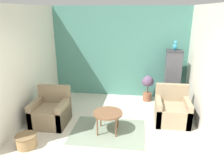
# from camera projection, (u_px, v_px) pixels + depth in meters

# --- Properties ---
(ground_plane) EXTENTS (20.00, 20.00, 0.00)m
(ground_plane) POSITION_uv_depth(u_px,v_px,m) (99.00, 168.00, 3.80)
(ground_plane) COLOR beige
(ground_plane) RESTS_ON ground
(wall_back_accent) EXTENTS (4.19, 0.06, 2.74)m
(wall_back_accent) POSITION_uv_depth(u_px,v_px,m) (120.00, 53.00, 6.67)
(wall_back_accent) COLOR #4C897A
(wall_back_accent) RESTS_ON ground_plane
(wall_left) EXTENTS (0.06, 3.50, 2.74)m
(wall_left) POSITION_uv_depth(u_px,v_px,m) (27.00, 64.00, 5.26)
(wall_left) COLOR silver
(wall_left) RESTS_ON ground_plane
(wall_right) EXTENTS (0.06, 3.50, 2.74)m
(wall_right) POSITION_uv_depth(u_px,v_px,m) (206.00, 70.00, 4.75)
(wall_right) COLOR silver
(wall_right) RESTS_ON ground_plane
(area_rug) EXTENTS (1.64, 1.25, 0.01)m
(area_rug) POSITION_uv_depth(u_px,v_px,m) (108.00, 131.00, 4.94)
(area_rug) COLOR gray
(area_rug) RESTS_ON ground_plane
(coffee_table) EXTENTS (0.65, 0.65, 0.48)m
(coffee_table) POSITION_uv_depth(u_px,v_px,m) (108.00, 114.00, 4.80)
(coffee_table) COLOR brown
(coffee_table) RESTS_ON ground_plane
(armchair_left) EXTENTS (0.80, 0.79, 0.88)m
(armchair_left) POSITION_uv_depth(u_px,v_px,m) (51.00, 112.00, 5.22)
(armchair_left) COLOR #8E7A5B
(armchair_left) RESTS_ON ground_plane
(armchair_right) EXTENTS (0.80, 0.79, 0.88)m
(armchair_right) POSITION_uv_depth(u_px,v_px,m) (172.00, 111.00, 5.30)
(armchair_right) COLOR #9E896B
(armchair_right) RESTS_ON ground_plane
(birdcage) EXTENTS (0.58, 0.58, 1.57)m
(birdcage) POSITION_uv_depth(u_px,v_px,m) (172.00, 79.00, 6.21)
(birdcage) COLOR #353539
(birdcage) RESTS_ON ground_plane
(parrot) EXTENTS (0.12, 0.22, 0.27)m
(parrot) POSITION_uv_depth(u_px,v_px,m) (175.00, 46.00, 5.91)
(parrot) COLOR teal
(parrot) RESTS_ON birdcage
(potted_plant) EXTENTS (0.36, 0.32, 0.78)m
(potted_plant) POSITION_uv_depth(u_px,v_px,m) (148.00, 86.00, 6.50)
(potted_plant) COLOR brown
(potted_plant) RESTS_ON ground_plane
(wicker_basket) EXTENTS (0.42, 0.42, 0.26)m
(wicker_basket) POSITION_uv_depth(u_px,v_px,m) (26.00, 141.00, 4.35)
(wicker_basket) COLOR #A37F51
(wicker_basket) RESTS_ON ground_plane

